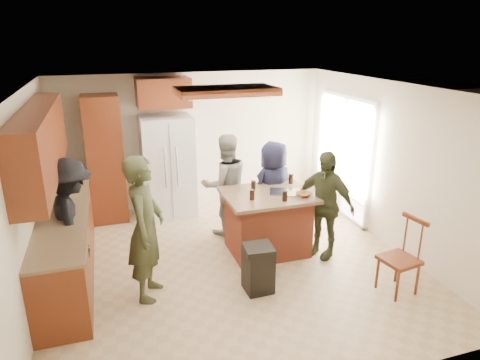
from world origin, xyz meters
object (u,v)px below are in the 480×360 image
object	(u,v)px
person_counter	(73,221)
spindle_chair	(400,259)
person_front_left	(146,229)
person_behind_left	(226,185)
kitchen_island	(267,222)
person_behind_right	(273,189)
person_side_right	(324,204)
trash_bin	(258,268)
refrigerator	(168,166)

from	to	relation	value
person_counter	spindle_chair	size ratio (longest dim) A/B	1.68
person_front_left	spindle_chair	world-z (taller)	person_front_left
person_behind_left	kitchen_island	xyz separation A→B (m)	(0.41, -0.83, -0.36)
person_behind_right	kitchen_island	size ratio (longest dim) A/B	1.23
person_behind_right	spindle_chair	size ratio (longest dim) A/B	1.58
person_side_right	spindle_chair	xyz separation A→B (m)	(0.47, -1.18, -0.35)
person_front_left	spindle_chair	size ratio (longest dim) A/B	1.84
trash_bin	person_behind_left	bearing A→B (deg)	87.20
person_behind_right	spindle_chair	distance (m)	2.25
person_side_right	refrigerator	size ratio (longest dim) A/B	0.89
person_behind_right	person_counter	xyz separation A→B (m)	(-2.99, -0.41, 0.05)
person_side_right	refrigerator	distance (m)	2.96
person_side_right	kitchen_island	distance (m)	0.88
person_front_left	person_behind_left	world-z (taller)	person_front_left
person_counter	trash_bin	bearing A→B (deg)	-129.30
kitchen_island	person_behind_left	bearing A→B (deg)	116.33
person_behind_left	person_counter	bearing A→B (deg)	15.04
person_behind_left	trash_bin	size ratio (longest dim) A/B	2.65
person_behind_left	person_side_right	distance (m)	1.64
person_behind_left	refrigerator	bearing A→B (deg)	-57.52
person_front_left	person_side_right	size ratio (longest dim) A/B	1.14
person_behind_right	person_side_right	distance (m)	0.96
person_counter	trash_bin	xyz separation A→B (m)	(2.20, -1.05, -0.51)
person_behind_left	spindle_chair	world-z (taller)	person_behind_left
person_counter	kitchen_island	bearing A→B (deg)	-105.71
refrigerator	kitchen_island	bearing A→B (deg)	-58.37
refrigerator	spindle_chair	size ratio (longest dim) A/B	1.81
person_behind_left	trash_bin	bearing A→B (deg)	84.35
person_behind_right	person_front_left	bearing A→B (deg)	13.78
person_front_left	person_counter	bearing A→B (deg)	69.65
person_behind_left	person_behind_right	size ratio (longest dim) A/B	1.06
person_behind_left	kitchen_island	size ratio (longest dim) A/B	1.30
person_behind_left	person_counter	distance (m)	2.41
refrigerator	kitchen_island	xyz separation A→B (m)	(1.17, -1.91, -0.43)
person_counter	person_behind_right	bearing A→B (deg)	-95.93
person_behind_left	spindle_chair	xyz separation A→B (m)	(1.61, -2.35, -0.38)
person_front_left	refrigerator	distance (m)	2.62
person_behind_right	trash_bin	size ratio (longest dim) A/B	2.50
spindle_chair	refrigerator	bearing A→B (deg)	124.72
person_counter	person_behind_left	bearing A→B (deg)	-85.93
kitchen_island	trash_bin	bearing A→B (deg)	-117.39
person_side_right	person_counter	world-z (taller)	person_counter
kitchen_island	spindle_chair	xyz separation A→B (m)	(1.20, -1.52, -0.02)
person_side_right	trash_bin	xyz separation A→B (m)	(-1.23, -0.61, -0.48)
person_behind_left	person_behind_right	distance (m)	0.78
person_behind_right	trash_bin	world-z (taller)	person_behind_right
person_counter	kitchen_island	world-z (taller)	person_counter
spindle_chair	person_behind_right	bearing A→B (deg)	114.19
person_behind_right	trash_bin	bearing A→B (deg)	47.36
person_side_right	trash_bin	size ratio (longest dim) A/B	2.55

